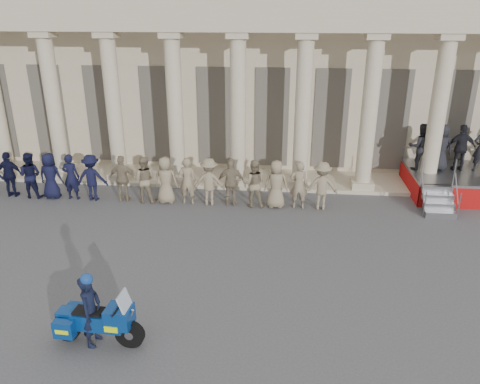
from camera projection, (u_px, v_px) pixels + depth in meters
name	position (u px, v px, depth m)	size (l,w,h in m)	color
ground	(160.00, 288.00, 12.85)	(90.00, 90.00, 0.00)	#49494C
building	(227.00, 60.00, 24.80)	(40.00, 12.50, 9.00)	#BDAD8E
officer_rank	(88.00, 177.00, 18.40)	(19.29, 0.71, 1.86)	black
reviewing_stand	(472.00, 156.00, 18.75)	(4.93, 4.36, 2.85)	gray
motorcycle	(97.00, 321.00, 10.51)	(2.21, 0.91, 1.42)	black
rider	(91.00, 309.00, 10.42)	(0.45, 0.65, 1.83)	black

